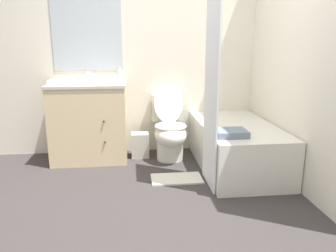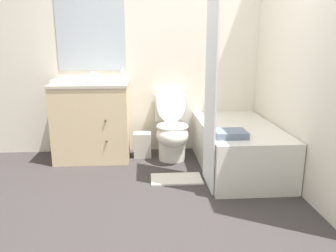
% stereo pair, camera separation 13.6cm
% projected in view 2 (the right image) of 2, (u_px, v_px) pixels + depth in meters
% --- Properties ---
extents(ground_plane, '(14.00, 14.00, 0.00)m').
position_uv_depth(ground_plane, '(168.00, 213.00, 2.63)').
color(ground_plane, '#383333').
extents(wall_back, '(8.00, 0.06, 2.50)m').
position_uv_depth(wall_back, '(158.00, 50.00, 3.93)').
color(wall_back, silver).
rests_on(wall_back, ground_plane).
extents(wall_right, '(0.05, 2.64, 2.50)m').
position_uv_depth(wall_right, '(288.00, 51.00, 3.20)').
color(wall_right, silver).
rests_on(wall_right, ground_plane).
extents(vanity_cabinet, '(0.85, 0.57, 0.89)m').
position_uv_depth(vanity_cabinet, '(92.00, 121.00, 3.79)').
color(vanity_cabinet, beige).
rests_on(vanity_cabinet, ground_plane).
extents(sink_faucet, '(0.14, 0.12, 0.12)m').
position_uv_depth(sink_faucet, '(92.00, 78.00, 3.85)').
color(sink_faucet, silver).
rests_on(sink_faucet, vanity_cabinet).
extents(toilet, '(0.37, 0.65, 0.85)m').
position_uv_depth(toilet, '(172.00, 130.00, 3.81)').
color(toilet, silver).
rests_on(toilet, ground_plane).
extents(bathtub, '(0.77, 1.43, 0.48)m').
position_uv_depth(bathtub, '(238.00, 147.00, 3.52)').
color(bathtub, silver).
rests_on(bathtub, ground_plane).
extents(shower_curtain, '(0.02, 0.48, 2.02)m').
position_uv_depth(shower_curtain, '(211.00, 79.00, 2.91)').
color(shower_curtain, white).
rests_on(shower_curtain, ground_plane).
extents(wastebasket, '(0.21, 0.17, 0.29)m').
position_uv_depth(wastebasket, '(142.00, 145.00, 3.92)').
color(wastebasket, '#B7B2A8').
rests_on(wastebasket, ground_plane).
extents(tissue_box, '(0.11, 0.14, 0.12)m').
position_uv_depth(tissue_box, '(94.00, 78.00, 3.69)').
color(tissue_box, silver).
rests_on(tissue_box, vanity_cabinet).
extents(soap_dispenser, '(0.06, 0.06, 0.18)m').
position_uv_depth(soap_dispenser, '(122.00, 75.00, 3.73)').
color(soap_dispenser, silver).
rests_on(soap_dispenser, vanity_cabinet).
extents(hand_towel_folded, '(0.22, 0.14, 0.05)m').
position_uv_depth(hand_towel_folded, '(62.00, 82.00, 3.54)').
color(hand_towel_folded, white).
rests_on(hand_towel_folded, vanity_cabinet).
extents(bath_towel_folded, '(0.29, 0.24, 0.06)m').
position_uv_depth(bath_towel_folded, '(230.00, 134.00, 3.02)').
color(bath_towel_folded, slate).
rests_on(bath_towel_folded, bathtub).
extents(bath_mat, '(0.51, 0.28, 0.02)m').
position_uv_depth(bath_mat, '(176.00, 179.00, 3.28)').
color(bath_mat, silver).
rests_on(bath_mat, ground_plane).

